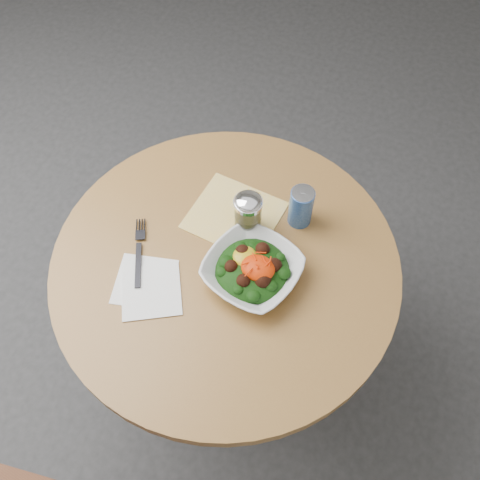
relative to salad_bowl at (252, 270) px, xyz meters
The scene contains 8 objects.
ground 0.79m from the salad_bowl, 167.70° to the left, with size 6.00×6.00×0.00m, color #2E2D30.
table 0.24m from the salad_bowl, 167.70° to the left, with size 0.90×0.90×0.75m.
cloth_napkin 0.19m from the salad_bowl, 125.06° to the left, with size 0.23×0.21×0.00m, color #EFB00C.
paper_napkins 0.26m from the salad_bowl, 151.89° to the right, with size 0.21×0.21×0.00m.
salad_bowl is the anchor object (origin of this frame).
fork 0.30m from the salad_bowl, behind, with size 0.10×0.20×0.00m.
spice_shaker 0.15m from the salad_bowl, 115.33° to the left, with size 0.07×0.07×0.13m.
beverage_can 0.22m from the salad_bowl, 74.62° to the left, with size 0.06×0.06×0.12m.
Camera 1 is at (0.29, -0.63, 1.94)m, focal length 40.00 mm.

